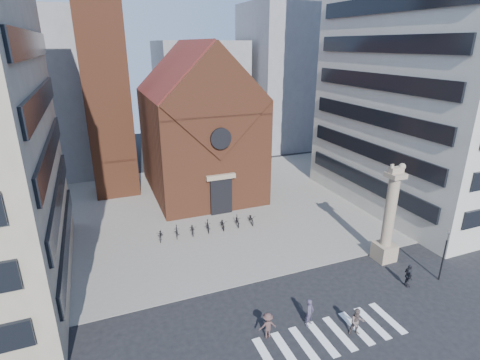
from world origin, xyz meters
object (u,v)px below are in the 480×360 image
object	(u,v)px
scooter_0	(161,235)
pedestrian_0	(310,312)
pedestrian_1	(357,322)
pedestrian_2	(409,276)
lion_column	(388,223)
traffic_light	(444,254)

from	to	relation	value
scooter_0	pedestrian_0	bearing A→B (deg)	-53.88
pedestrian_1	pedestrian_0	bearing A→B (deg)	160.17
scooter_0	pedestrian_2	bearing A→B (deg)	-30.09
lion_column	pedestrian_0	xyz separation A→B (m)	(-10.23, -4.56, -2.48)
lion_column	scooter_0	size ratio (longest dim) A/B	4.65
pedestrian_0	pedestrian_2	world-z (taller)	pedestrian_0
traffic_light	lion_column	bearing A→B (deg)	116.46
traffic_light	pedestrian_1	size ratio (longest dim) A/B	2.26
traffic_light	pedestrian_0	xyz separation A→B (m)	(-12.22, -0.56, -1.31)
traffic_light	pedestrian_2	size ratio (longest dim) A/B	2.28
pedestrian_0	scooter_0	world-z (taller)	pedestrian_0
lion_column	pedestrian_1	xyz separation A→B (m)	(-7.89, -6.42, -2.51)
pedestrian_1	scooter_0	world-z (taller)	pedestrian_1
lion_column	pedestrian_1	size ratio (longest dim) A/B	4.57
lion_column	pedestrian_2	world-z (taller)	lion_column
pedestrian_1	traffic_light	bearing A→B (deg)	32.46
traffic_light	pedestrian_1	bearing A→B (deg)	-166.23
pedestrian_0	traffic_light	bearing A→B (deg)	-28.46
pedestrian_1	pedestrian_2	size ratio (longest dim) A/B	1.01
pedestrian_0	pedestrian_2	bearing A→B (deg)	-25.96
lion_column	scooter_0	bearing A→B (deg)	148.75
lion_column	scooter_0	world-z (taller)	lion_column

